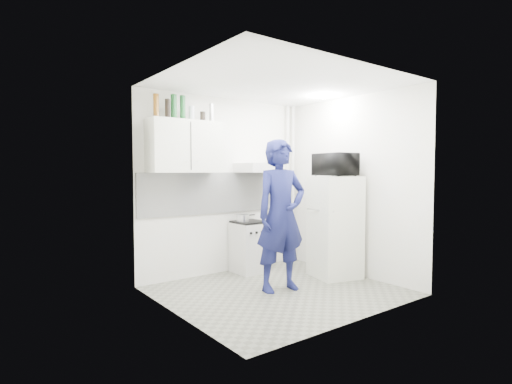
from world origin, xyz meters
TOP-DOWN VIEW (x-y plane):
  - floor at (0.00, 0.00)m, footprint 2.80×2.80m
  - ceiling at (0.00, 0.00)m, footprint 2.80×2.80m
  - wall_back at (0.00, 1.25)m, footprint 2.80×0.00m
  - wall_left at (-1.40, 0.00)m, footprint 0.00×2.60m
  - wall_right at (1.40, 0.00)m, footprint 0.00×2.60m
  - person at (0.06, 0.03)m, footprint 0.76×0.55m
  - stove at (0.27, 1.00)m, footprint 0.46×0.46m
  - fridge at (1.10, 0.05)m, footprint 0.73×0.73m
  - stove_top at (0.27, 1.00)m, footprint 0.45×0.45m
  - saucepan at (0.18, 1.04)m, footprint 0.19×0.19m
  - microwave at (1.10, 0.05)m, footprint 0.63×0.47m
  - bottle_a at (-1.15, 1.07)m, footprint 0.07×0.07m
  - bottle_b at (-0.99, 1.07)m, footprint 0.07×0.07m
  - bottle_c at (-0.90, 1.07)m, footprint 0.08×0.08m
  - bottle_d at (-0.78, 1.07)m, footprint 0.07×0.07m
  - canister_a at (-0.64, 1.07)m, footprint 0.08×0.08m
  - canister_b at (-0.47, 1.07)m, footprint 0.07×0.07m
  - bottle_e at (-0.33, 1.07)m, footprint 0.07×0.07m
  - upper_cabinet at (-0.75, 1.07)m, footprint 1.00×0.35m
  - range_hood at (0.45, 1.00)m, footprint 0.60×0.50m
  - backsplash at (0.00, 1.24)m, footprint 2.74×0.03m
  - pipe_a at (1.30, 1.17)m, footprint 0.05×0.05m
  - pipe_b at (1.18, 1.17)m, footprint 0.04×0.04m
  - ceiling_spot_fixture at (1.00, 0.20)m, footprint 0.10×0.10m

SIDE VIEW (x-z plane):
  - floor at x=0.00m, z-range 0.00..0.00m
  - stove at x=0.27m, z-range 0.00..0.74m
  - fridge at x=1.10m, z-range 0.00..1.45m
  - stove_top at x=0.27m, z-range 0.74..0.77m
  - saucepan at x=0.18m, z-range 0.77..0.88m
  - person at x=0.06m, z-range 0.00..1.92m
  - backsplash at x=0.00m, z-range 0.90..1.50m
  - wall_left at x=-1.40m, z-range 0.00..2.60m
  - wall_right at x=1.40m, z-range 0.00..2.60m
  - pipe_a at x=1.30m, z-range 0.00..2.60m
  - pipe_b at x=1.18m, z-range 0.00..2.60m
  - wall_back at x=0.00m, z-range -0.10..2.70m
  - range_hood at x=0.45m, z-range 1.50..1.64m
  - microwave at x=1.10m, z-range 1.45..1.77m
  - upper_cabinet at x=-0.75m, z-range 1.50..2.20m
  - canister_b at x=-0.47m, z-range 2.20..2.34m
  - canister_a at x=-0.64m, z-range 2.20..2.40m
  - bottle_b at x=-0.99m, z-range 2.20..2.46m
  - bottle_e at x=-0.33m, z-range 2.20..2.46m
  - bottle_a at x=-1.15m, z-range 2.20..2.51m
  - bottle_c at x=-0.90m, z-range 2.20..2.53m
  - bottle_d at x=-0.78m, z-range 2.20..2.53m
  - ceiling_spot_fixture at x=1.00m, z-range 2.56..2.58m
  - ceiling at x=0.00m, z-range 2.60..2.60m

